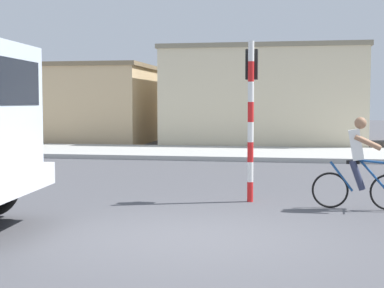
{
  "coord_description": "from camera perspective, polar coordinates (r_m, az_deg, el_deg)",
  "views": [
    {
      "loc": [
        1.24,
        -8.23,
        1.98
      ],
      "look_at": [
        -0.66,
        2.5,
        1.2
      ],
      "focal_mm": 53.81,
      "sensor_mm": 36.0,
      "label": 1
    }
  ],
  "objects": [
    {
      "name": "sidewalk_far",
      "position": [
        21.88,
        6.76,
        -0.92
      ],
      "size": [
        80.0,
        5.0,
        0.16
      ],
      "primitive_type": "cube",
      "color": "#ADADA8",
      "rests_on": "ground"
    },
    {
      "name": "traffic_light_pole",
      "position": [
        11.57,
        5.88,
        4.5
      ],
      "size": [
        0.24,
        0.43,
        3.2
      ],
      "color": "red",
      "rests_on": "ground"
    },
    {
      "name": "cyclist",
      "position": [
        11.1,
        16.21,
        -1.85
      ],
      "size": [
        1.73,
        0.5,
        1.72
      ],
      "color": "black",
      "rests_on": "ground"
    },
    {
      "name": "building_corner_left",
      "position": [
        31.27,
        -14.22,
        3.88
      ],
      "size": [
        11.76,
        7.78,
        3.86
      ],
      "color": "#D1B284",
      "rests_on": "ground"
    },
    {
      "name": "building_mid_block",
      "position": [
        27.67,
        7.19,
        4.65
      ],
      "size": [
        9.06,
        6.76,
        4.52
      ],
      "color": "beige",
      "rests_on": "ground"
    },
    {
      "name": "ground_plane",
      "position": [
        8.56,
        1.48,
        -9.28
      ],
      "size": [
        120.0,
        120.0,
        0.0
      ],
      "primitive_type": "plane",
      "color": "#4C4C51"
    }
  ]
}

